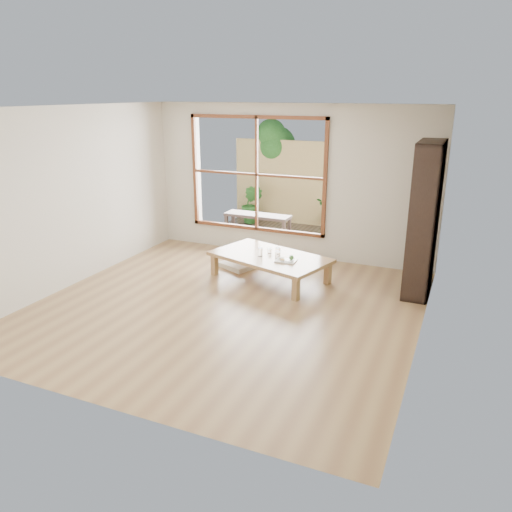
{
  "coord_description": "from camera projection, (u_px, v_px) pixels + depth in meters",
  "views": [
    {
      "loc": [
        2.84,
        -5.56,
        2.78
      ],
      "look_at": [
        0.16,
        0.62,
        0.55
      ],
      "focal_mm": 35.0,
      "sensor_mm": 36.0,
      "label": 1
    }
  ],
  "objects": [
    {
      "name": "deck",
      "position": [
        279.0,
        235.0,
        10.12
      ],
      "size": [
        2.8,
        2.0,
        0.05
      ],
      "primitive_type": "cube",
      "color": "#383029",
      "rests_on": "ground"
    },
    {
      "name": "shrub_left",
      "position": [
        252.0,
        204.0,
        10.84
      ],
      "size": [
        0.47,
        0.39,
        0.85
      ],
      "primitive_type": "imported",
      "rotation": [
        0.0,
        0.0,
        -0.02
      ],
      "color": "#276324",
      "rests_on": "deck"
    },
    {
      "name": "floor_cushion",
      "position": [
        240.0,
        264.0,
        8.3
      ],
      "size": [
        0.7,
        0.7,
        0.08
      ],
      "primitive_type": "cube",
      "rotation": [
        0.0,
        0.0,
        -0.4
      ],
      "color": "silver",
      "rests_on": "ground"
    },
    {
      "name": "garden_tree",
      "position": [
        272.0,
        146.0,
        10.99
      ],
      "size": [
        1.04,
        0.85,
        2.22
      ],
      "color": "#4C3D2D",
      "rests_on": "ground"
    },
    {
      "name": "glass_mid",
      "position": [
        278.0,
        255.0,
        7.5
      ],
      "size": [
        0.07,
        0.07,
        0.11
      ],
      "primitive_type": "cylinder",
      "color": "silver",
      "rests_on": "low_table"
    },
    {
      "name": "bamboo_fence",
      "position": [
        296.0,
        183.0,
        10.7
      ],
      "size": [
        2.8,
        0.06,
        1.8
      ],
      "primitive_type": "cube",
      "color": "tan",
      "rests_on": "ground"
    },
    {
      "name": "bookshelf",
      "position": [
        424.0,
        219.0,
        6.96
      ],
      "size": [
        0.34,
        0.97,
        2.15
      ],
      "primitive_type": "cube",
      "color": "black",
      "rests_on": "ground"
    },
    {
      "name": "low_table",
      "position": [
        270.0,
        258.0,
        7.65
      ],
      "size": [
        1.98,
        1.47,
        0.39
      ],
      "rotation": [
        0.0,
        0.0,
        -0.3
      ],
      "color": "#AC7B53",
      "rests_on": "ground"
    },
    {
      "name": "glass_tall",
      "position": [
        260.0,
        252.0,
        7.59
      ],
      "size": [
        0.07,
        0.07,
        0.13
      ],
      "primitive_type": "cylinder",
      "color": "silver",
      "rests_on": "low_table"
    },
    {
      "name": "glass_small",
      "position": [
        270.0,
        251.0,
        7.74
      ],
      "size": [
        0.06,
        0.06,
        0.08
      ],
      "primitive_type": "cylinder",
      "color": "silver",
      "rests_on": "low_table"
    },
    {
      "name": "ground",
      "position": [
        227.0,
        306.0,
        6.79
      ],
      "size": [
        5.0,
        5.0,
        0.0
      ],
      "primitive_type": "plane",
      "color": "#A58352",
      "rests_on": "ground"
    },
    {
      "name": "glass_short",
      "position": [
        278.0,
        251.0,
        7.72
      ],
      "size": [
        0.07,
        0.07,
        0.1
      ],
      "primitive_type": "cylinder",
      "color": "silver",
      "rests_on": "low_table"
    },
    {
      "name": "garden_bench",
      "position": [
        257.0,
        217.0,
        9.97
      ],
      "size": [
        1.34,
        0.41,
        0.42
      ],
      "rotation": [
        0.0,
        0.0,
        -0.02
      ],
      "color": "black",
      "rests_on": "deck"
    },
    {
      "name": "shrub_right",
      "position": [
        337.0,
        210.0,
        10.11
      ],
      "size": [
        0.94,
        0.85,
        0.92
      ],
      "primitive_type": "imported",
      "rotation": [
        0.0,
        0.0,
        0.17
      ],
      "color": "#276324",
      "rests_on": "deck"
    },
    {
      "name": "food_tray",
      "position": [
        287.0,
        260.0,
        7.37
      ],
      "size": [
        0.31,
        0.23,
        0.09
      ],
      "rotation": [
        0.0,
        0.0,
        0.06
      ],
      "color": "white",
      "rests_on": "low_table"
    }
  ]
}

